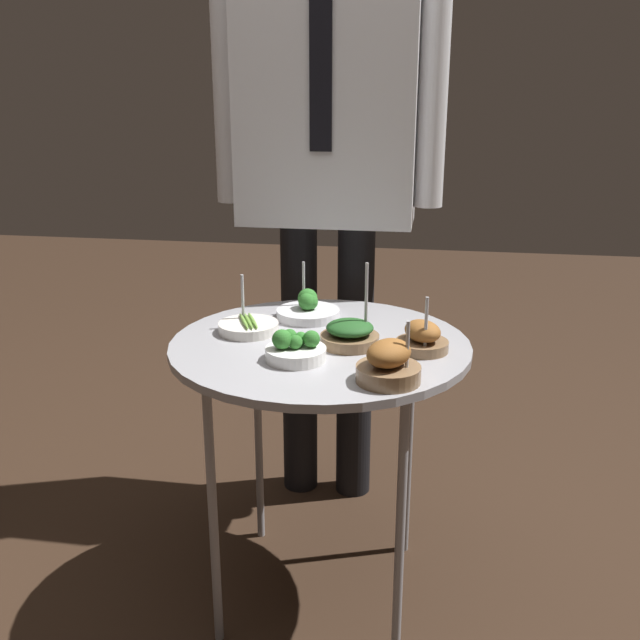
{
  "coord_description": "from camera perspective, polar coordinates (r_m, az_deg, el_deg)",
  "views": [
    {
      "loc": [
        0.24,
        -1.45,
        1.18
      ],
      "look_at": [
        0.0,
        0.0,
        0.7
      ],
      "focal_mm": 40.0,
      "sensor_mm": 36.0,
      "label": 1
    }
  ],
  "objects": [
    {
      "name": "bowl_asparagus_front_right",
      "position": [
        1.63,
        -5.75,
        -0.53
      ],
      "size": [
        0.14,
        0.14,
        0.13
      ],
      "color": "silver",
      "rests_on": "serving_cart"
    },
    {
      "name": "serving_cart",
      "position": [
        1.58,
        0.0,
        -3.32
      ],
      "size": [
        0.66,
        0.66,
        0.65
      ],
      "color": "#939399",
      "rests_on": "ground_plane"
    },
    {
      "name": "bowl_broccoli_center",
      "position": [
        1.46,
        -1.98,
        -2.34
      ],
      "size": [
        0.13,
        0.13,
        0.07
      ],
      "color": "white",
      "rests_on": "serving_cart"
    },
    {
      "name": "ground_plane",
      "position": [
        1.89,
        0.0,
        -20.74
      ],
      "size": [
        8.0,
        8.0,
        0.0
      ],
      "primitive_type": "plane",
      "color": "black"
    },
    {
      "name": "bowl_roast_mid_right",
      "position": [
        1.35,
        5.51,
        -3.56
      ],
      "size": [
        0.12,
        0.13,
        0.12
      ],
      "color": "brown",
      "rests_on": "serving_cart"
    },
    {
      "name": "bowl_roast_far_rim",
      "position": [
        1.52,
        8.18,
        -1.46
      ],
      "size": [
        0.11,
        0.11,
        0.13
      ],
      "color": "brown",
      "rests_on": "serving_cart"
    },
    {
      "name": "bowl_spinach_front_center",
      "position": [
        1.54,
        2.41,
        -1.13
      ],
      "size": [
        0.13,
        0.13,
        0.18
      ],
      "color": "brown",
      "rests_on": "serving_cart"
    },
    {
      "name": "bowl_broccoli_near_rim",
      "position": [
        1.72,
        -0.97,
        0.87
      ],
      "size": [
        0.15,
        0.15,
        0.13
      ],
      "color": "silver",
      "rests_on": "serving_cart"
    },
    {
      "name": "waiter_figure",
      "position": [
        1.96,
        0.62,
        14.58
      ],
      "size": [
        0.62,
        0.23,
        1.68
      ],
      "color": "black",
      "rests_on": "ground_plane"
    }
  ]
}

